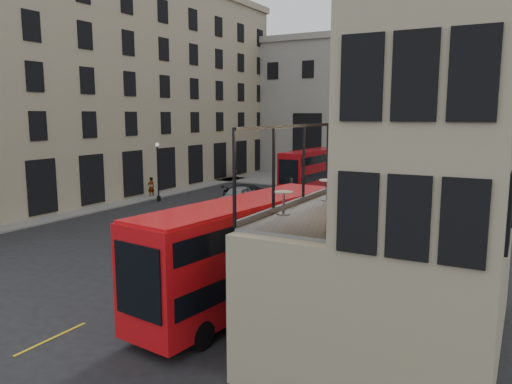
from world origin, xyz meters
The scene contains 31 objects.
ground centered at (0.00, 0.00, 0.00)m, with size 140.00×140.00×0.00m, color black.
host_building_main centered at (9.95, 0.00, 7.79)m, with size 7.26×11.40×15.10m.
host_frontage centered at (6.50, 0.00, 2.25)m, with size 3.00×11.00×4.50m, color tan.
cafe_floor centered at (6.50, 0.00, 4.55)m, with size 3.00×10.00×0.10m, color slate.
building_left centered at (-26.96, 20.00, 11.38)m, with size 14.60×50.60×22.00m.
gateway centered at (-5.00, 47.99, 9.39)m, with size 35.00×10.60×18.00m.
pavement_far centered at (-6.00, 38.00, 0.06)m, with size 40.00×12.00×0.12m, color slate.
pavement_left centered at (-22.00, 12.00, 0.06)m, with size 8.00×48.00×0.12m, color slate.
traffic_light_near centered at (-1.00, 12.00, 2.42)m, with size 0.16×0.20×3.80m.
traffic_light_far centered at (-15.00, 28.00, 2.42)m, with size 0.16×0.20×3.80m.
street_lamp_a centered at (-17.00, 18.00, 2.39)m, with size 0.36×0.36×5.33m.
street_lamp_b centered at (-6.00, 34.00, 2.39)m, with size 0.36×0.36×5.33m.
bus_near centered at (2.48, -0.09, 2.49)m, with size 3.89×11.36×4.44m.
bus_far centered at (-7.19, 30.43, 2.38)m, with size 2.64×10.67×4.24m.
car_a centered at (-9.84, 19.99, 0.80)m, with size 1.89×4.70×1.60m, color gray.
car_b centered at (-4.30, 23.15, 0.63)m, with size 1.34×3.85×1.27m, color #B30B0E.
car_c centered at (-10.08, 22.58, 0.75)m, with size 2.10×5.16×1.50m, color black.
bicycle centered at (-3.65, 17.29, 0.42)m, with size 0.56×1.60×0.84m, color gray.
cyclist centered at (-2.76, 17.27, 0.93)m, with size 0.68×0.45×1.86m, color yellow.
pedestrian_a centered at (-19.00, 34.67, 0.80)m, with size 0.78×0.61×1.60m, color gray.
pedestrian_b centered at (-8.40, 38.67, 0.84)m, with size 1.09×0.63×1.68m, color gray.
pedestrian_c centered at (-1.06, 33.33, 0.78)m, with size 0.91×0.38×1.56m, color gray.
pedestrian_d centered at (1.46, 34.04, 0.83)m, with size 0.81×0.53×1.66m, color gray.
pedestrian_e centered at (-19.00, 19.32, 0.97)m, with size 0.71×0.47×1.95m, color gray.
cafe_table_near centered at (5.39, -2.53, 5.11)m, with size 0.61×0.61×0.76m.
cafe_table_mid centered at (5.70, 0.70, 5.13)m, with size 0.64×0.64×0.80m.
cafe_table_far centered at (5.78, 2.81, 5.06)m, with size 0.55×0.55×0.69m.
cafe_chair_a centered at (7.66, -3.94, 4.84)m, with size 0.45×0.45×0.79m.
cafe_chair_b centered at (7.66, -0.31, 4.85)m, with size 0.48×0.48×0.83m.
cafe_chair_c centered at (7.39, -0.41, 4.85)m, with size 0.46×0.46×0.81m.
cafe_chair_d centered at (7.49, 2.55, 4.88)m, with size 0.48×0.48×0.91m.
Camera 1 is at (12.33, -17.11, 7.87)m, focal length 35.00 mm.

